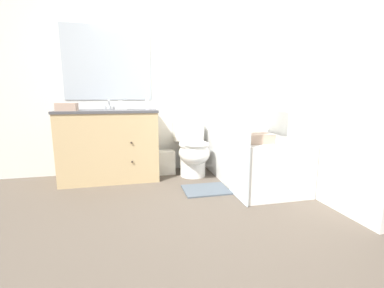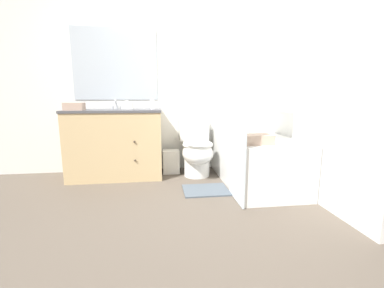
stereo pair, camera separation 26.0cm
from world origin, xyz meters
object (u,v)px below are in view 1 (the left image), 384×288
sink_faucet (110,106)px  bath_towel_folded (257,138)px  bath_mat (206,190)px  vanity_cabinet (110,144)px  tissue_box (121,106)px  wastebasket (166,162)px  soap_dispenser (148,104)px  bathtub (250,158)px  hand_towel_folded (67,107)px  toilet (193,150)px

sink_faucet → bath_towel_folded: (1.51, -1.15, -0.29)m
bath_mat → vanity_cabinet: bearing=147.0°
tissue_box → wastebasket: bearing=-6.6°
soap_dispenser → bath_towel_folded: (1.03, -0.97, -0.33)m
sink_faucet → soap_dispenser: size_ratio=0.93×
tissue_box → bath_mat: tissue_box is taller
bathtub → soap_dispenser: size_ratio=9.65×
hand_towel_folded → bathtub: bearing=-8.5°
bathtub → wastebasket: size_ratio=4.73×
bathtub → soap_dispenser: soap_dispenser is taller
vanity_cabinet → bathtub: 1.75m
soap_dispenser → toilet: bearing=-10.7°
hand_towel_folded → toilet: bearing=1.7°
bath_towel_folded → toilet: bearing=118.5°
bath_towel_folded → sink_faucet: bearing=142.6°
sink_faucet → soap_dispenser: (0.48, -0.18, 0.03)m
vanity_cabinet → toilet: (1.04, -0.09, -0.11)m
wastebasket → soap_dispenser: (-0.23, -0.05, 0.78)m
wastebasket → toilet: bearing=-25.6°
toilet → soap_dispenser: (-0.56, 0.11, 0.60)m
hand_towel_folded → bath_towel_folded: 2.13m
soap_dispenser → bath_mat: (0.57, -0.70, -0.93)m
wastebasket → tissue_box: 0.95m
sink_faucet → wastebasket: bearing=-10.6°
soap_dispenser → wastebasket: bearing=12.8°
vanity_cabinet → sink_faucet: size_ratio=8.24×
vanity_cabinet → wastebasket: vanity_cabinet is taller
toilet → tissue_box: bearing=166.0°
hand_towel_folded → wastebasket: bearing=10.0°
wastebasket → bath_towel_folded: size_ratio=1.08×
vanity_cabinet → toilet: 1.05m
sink_faucet → tissue_box: bearing=-24.8°
sink_faucet → toilet: bearing=-15.6°
tissue_box → bath_towel_folded: size_ratio=0.50×
toilet → tissue_box: size_ratio=5.17×
tissue_box → hand_towel_folded: (-0.58, -0.27, 0.00)m
vanity_cabinet → sink_faucet: 0.51m
toilet → bath_towel_folded: toilet is taller
sink_faucet → tissue_box: sink_faucet is taller
tissue_box → hand_towel_folded: bearing=-155.4°
vanity_cabinet → sink_faucet: bearing=90.0°
bathtub → bath_mat: bathtub is taller
bathtub → wastebasket: (-0.98, 0.52, -0.13)m
vanity_cabinet → bathtub: vanity_cabinet is taller
hand_towel_folded → bath_towel_folded: (1.94, -0.82, -0.30)m
tissue_box → soap_dispenser: size_ratio=0.95×
tissue_box → toilet: bearing=-14.0°
soap_dispenser → tissue_box: bearing=160.5°
toilet → soap_dispenser: size_ratio=4.92×
sink_faucet → toilet: 1.22m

